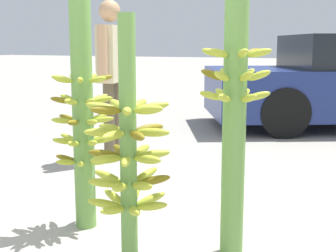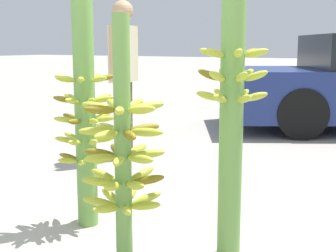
{
  "view_description": "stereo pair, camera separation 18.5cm",
  "coord_description": "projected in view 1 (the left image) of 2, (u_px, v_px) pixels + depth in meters",
  "views": [
    {
      "loc": [
        1.3,
        -2.0,
        1.22
      ],
      "look_at": [
        0.03,
        0.61,
        0.71
      ],
      "focal_mm": 50.0,
      "sensor_mm": 36.0,
      "label": 1
    },
    {
      "loc": [
        1.47,
        -1.91,
        1.22
      ],
      "look_at": [
        0.03,
        0.61,
        0.71
      ],
      "focal_mm": 50.0,
      "sensor_mm": 36.0,
      "label": 2
    }
  ],
  "objects": [
    {
      "name": "banana_stalk_center",
      "position": [
        128.0,
        151.0,
        2.48
      ],
      "size": [
        0.46,
        0.46,
        1.38
      ],
      "color": "#6B9E47",
      "rests_on": "ground_plane"
    },
    {
      "name": "banana_stalk_right",
      "position": [
        234.0,
        112.0,
        2.63
      ],
      "size": [
        0.4,
        0.4,
        1.63
      ],
      "color": "#6B9E47",
      "rests_on": "ground_plane"
    },
    {
      "name": "vendor_person",
      "position": [
        111.0,
        66.0,
        4.91
      ],
      "size": [
        0.29,
        0.62,
        1.67
      ],
      "rotation": [
        0.0,
        0.0,
        -1.31
      ],
      "color": "brown",
      "rests_on": "ground_plane"
    },
    {
      "name": "banana_stalk_left",
      "position": [
        83.0,
        117.0,
        3.05
      ],
      "size": [
        0.41,
        0.41,
        1.51
      ],
      "color": "#6B9E47",
      "rests_on": "ground_plane"
    }
  ]
}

